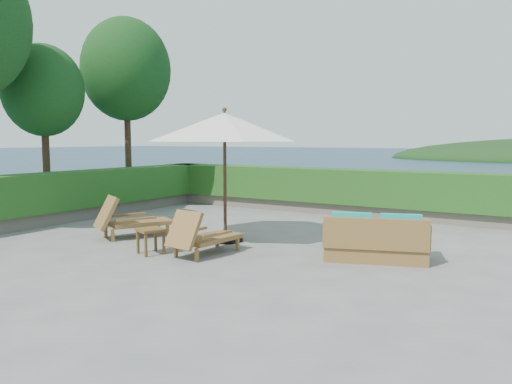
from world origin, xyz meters
The scene contains 13 objects.
ground centered at (0.00, 0.00, 0.00)m, with size 12.00×12.00×0.00m, color gray.
foundation centered at (0.00, 0.00, -1.55)m, with size 12.00×12.00×3.00m, color #4D463D.
planter_wall_far centered at (0.00, 5.60, 0.18)m, with size 12.00×0.60×0.36m, color #6E6658.
planter_wall_left centered at (-5.60, 0.00, 0.18)m, with size 0.60×12.00×0.36m, color #6E6658.
hedge_far centered at (0.00, 5.60, 0.85)m, with size 12.40×0.90×1.00m, color #194313.
hedge_left centered at (-5.60, 0.00, 0.85)m, with size 0.90×12.40×1.00m, color #194313.
tree_mid centered at (-6.40, 0.50, 3.55)m, with size 2.20×2.20×4.83m.
tree_far centered at (-6.00, 3.20, 4.40)m, with size 2.80×2.80×6.03m.
patio_umbrella centered at (-0.35, 0.57, 2.46)m, with size 3.43×3.43×2.91m.
lounge_left centered at (-2.43, -0.24, 0.41)m, with size 1.39×1.82×0.97m.
lounge_right centered at (0.06, -0.77, 0.38)m, with size 0.80×1.63×0.91m.
side_table centered at (-0.86, -1.22, 0.42)m, with size 0.62×0.62×0.51m.
wicker_loveseat centered at (3.02, 0.60, 0.36)m, with size 2.06×1.50×0.91m.
Camera 1 is at (5.90, -8.25, 2.22)m, focal length 35.00 mm.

